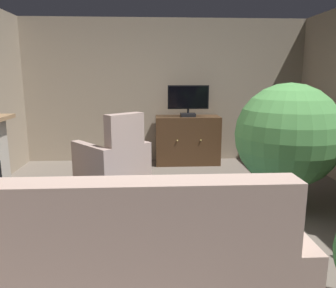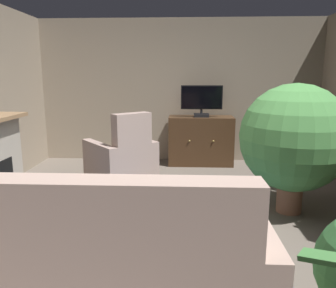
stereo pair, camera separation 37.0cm
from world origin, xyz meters
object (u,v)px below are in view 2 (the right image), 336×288
Objects in this scene: folded_newspaper at (132,198)px; armchair_by_fireplace at (122,161)px; cat at (92,196)px; coffee_table at (152,202)px; sofa_floral at (113,272)px; tv_remote at (153,201)px; potted_plant_on_hearth_side at (294,139)px; tv_cabinet at (201,142)px; television at (202,100)px.

armchair_by_fireplace is (-0.42, 1.68, -0.07)m from folded_newspaper.
cat is at bearing 142.95° from folded_newspaper.
sofa_floral is at bearing -96.75° from coffee_table.
tv_remote is 0.11× the size of potted_plant_on_hearth_side.
tv_cabinet is 0.96× the size of armchair_by_fireplace.
television is 0.60× the size of armchair_by_fireplace.
tv_cabinet is 2.40m from potted_plant_on_hearth_side.
potted_plant_on_hearth_side reaches higher than folded_newspaper.
folded_newspaper is 1.05m from cat.
cat is at bearing -125.88° from television.
coffee_table is at bearing 19.50° from folded_newspaper.
potted_plant_on_hearth_side reaches higher than coffee_table.
cat is (-0.84, 0.76, -0.24)m from coffee_table.
tv_cabinet is at bearing 90.00° from television.
television is 0.82× the size of coffee_table.
tv_remote reaches higher than cat.
tv_cabinet is 4.12m from sofa_floral.
tv_remote is at bearing -101.55° from tv_cabinet.
folded_newspaper is 1.73m from armchair_by_fireplace.
potted_plant_on_hearth_side is at bearing -65.48° from television.
sofa_floral is (-0.16, -1.09, -0.06)m from tv_remote.
tv_remote is at bearing -45.88° from cat.
potted_plant_on_hearth_side reaches higher than sofa_floral.
television reaches higher than tv_remote.
coffee_table is at bearing -102.40° from tv_cabinet.
television is 2.97m from coffee_table.
tv_cabinet reaches higher than folded_newspaper.
sofa_floral is 1.35× the size of potted_plant_on_hearth_side.
sofa_floral reaches higher than tv_remote.
tv_cabinet is 6.84× the size of tv_remote.
tv_cabinet is 3.01m from tv_remote.
armchair_by_fireplace is (-1.24, -1.18, -0.08)m from tv_cabinet.
folded_newspaper is at bearing -106.35° from television.
television reaches higher than cat.
potted_plant_on_hearth_side is at bearing 47.66° from sofa_floral.
tv_cabinet is 0.76× the size of potted_plant_on_hearth_side.
coffee_table is 5.22× the size of tv_remote.
potted_plant_on_hearth_side is (0.96, -2.15, 0.48)m from tv_cabinet.
tv_remote is 1.11m from sofa_floral.
television is 0.48× the size of potted_plant_on_hearth_side.
sofa_floral is at bearing -80.69° from armchair_by_fireplace.
potted_plant_on_hearth_side is (1.78, 0.70, 0.49)m from folded_newspaper.
armchair_by_fireplace is at bearing 76.03° from cat.
television is at bearing -83.29° from tv_remote.
potted_plant_on_hearth_side is (0.96, -2.10, -0.28)m from television.
coffee_table reaches higher than cat.
folded_newspaper is 0.25× the size of armchair_by_fireplace.
folded_newspaper is 1.97m from potted_plant_on_hearth_side.
coffee_table is 1.80m from potted_plant_on_hearth_side.
tv_remote is 1.89m from armchair_by_fireplace.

